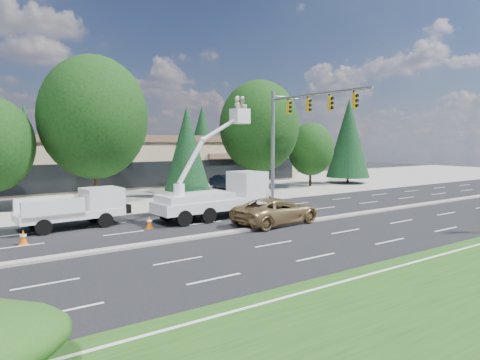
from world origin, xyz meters
TOP-DOWN VIEW (x-y plane):
  - ground at (0.00, 0.00)m, footprint 140.00×140.00m
  - concrete_apron at (0.00, 20.00)m, footprint 140.00×22.00m
  - road_median at (0.00, 0.00)m, footprint 120.00×0.55m
  - strip_mall at (0.00, 29.97)m, footprint 50.40×15.40m
  - tree_front_d at (-3.00, 15.00)m, footprint 8.24×8.24m
  - tree_front_e at (5.00, 15.00)m, footprint 4.02×4.02m
  - tree_front_f at (13.00, 15.00)m, footprint 7.82×7.82m
  - tree_front_g at (20.00, 15.00)m, footprint 4.96×4.96m
  - tree_front_h at (26.00, 15.00)m, footprint 4.96×4.96m
  - tree_back_b at (-4.00, 42.00)m, footprint 4.82×4.82m
  - tree_back_c at (10.00, 42.00)m, footprint 4.25×4.25m
  - tree_back_d at (22.00, 42.00)m, footprint 5.42×5.42m
  - signal_mast at (10.03, 7.04)m, footprint 2.76×10.16m
  - utility_pickup at (-6.54, 6.23)m, footprint 5.75×2.51m
  - bucket_truck at (1.73, 4.23)m, footprint 7.62×2.76m
  - traffic_cone_a at (-9.75, 3.53)m, footprint 0.40×0.40m
  - traffic_cone_b at (-3.37, 3.64)m, footprint 0.40×0.40m
  - traffic_cone_c at (0.25, 3.71)m, footprint 0.40×0.40m
  - minivan at (3.30, 0.60)m, footprint 5.79×3.07m
  - parked_car_east at (10.87, 17.54)m, footprint 1.62×4.51m

SIDE VIEW (x-z plane):
  - ground at x=0.00m, z-range 0.00..0.00m
  - concrete_apron at x=0.00m, z-range 0.00..0.01m
  - road_median at x=0.00m, z-range 0.00..0.12m
  - traffic_cone_a at x=-9.75m, z-range -0.01..0.69m
  - traffic_cone_b at x=-3.37m, z-range -0.01..0.69m
  - traffic_cone_c at x=0.25m, z-range -0.01..0.69m
  - parked_car_east at x=10.87m, z-range 0.00..1.48m
  - minivan at x=3.30m, z-range 0.00..1.55m
  - utility_pickup at x=-6.54m, z-range -0.19..1.97m
  - bucket_truck at x=1.73m, z-range -2.23..5.55m
  - strip_mall at x=0.00m, z-range 0.08..5.58m
  - tree_front_g at x=20.00m, z-range 0.59..7.47m
  - tree_front_e at x=5.00m, z-range 0.29..8.22m
  - tree_back_c at x=10.00m, z-range 0.31..8.69m
  - tree_back_b at x=-4.00m, z-range 0.35..9.85m
  - tree_front_h at x=26.00m, z-range 0.36..10.13m
  - tree_back_d at x=22.00m, z-range 0.39..11.07m
  - signal_mast at x=10.03m, z-range 1.56..10.56m
  - tree_front_f at x=13.00m, z-range 0.93..11.77m
  - tree_front_d at x=-3.00m, z-range 0.98..12.41m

